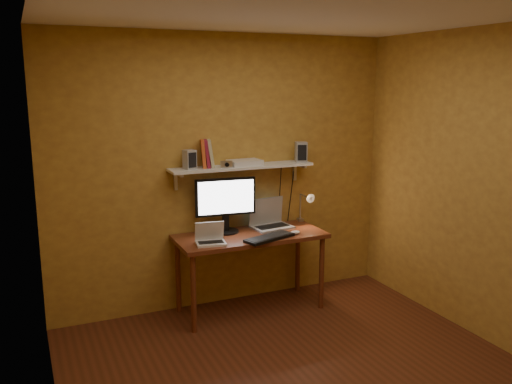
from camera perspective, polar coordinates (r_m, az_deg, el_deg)
name	(u,v)px	position (r m, az deg, el deg)	size (l,w,h in m)	color
room	(307,207)	(3.78, 5.38, -1.60)	(3.44, 3.24, 2.64)	#5A2817
desk	(250,243)	(5.10, -0.61, -5.40)	(1.40, 0.60, 0.75)	maroon
wall_shelf	(242,167)	(5.12, -1.48, 2.63)	(1.40, 0.25, 0.21)	silver
monitor	(226,202)	(5.09, -3.23, -1.08)	(0.58, 0.27, 0.52)	black
laptop	(269,220)	(5.31, 1.41, -2.92)	(0.40, 0.31, 0.28)	#9799A0
netbook	(210,238)	(4.81, -4.84, -4.80)	(0.28, 0.22, 0.19)	silver
keyboard	(269,238)	(4.93, 1.42, -4.84)	(0.49, 0.16, 0.03)	black
mouse	(295,232)	(5.09, 4.14, -4.26)	(0.10, 0.06, 0.03)	silver
desk_lamp	(306,203)	(5.42, 5.27, -1.21)	(0.09, 0.23, 0.38)	silver
speaker_left	(190,159)	(4.94, -7.00, 3.42)	(0.10, 0.10, 0.17)	#9799A0
speaker_right	(301,152)	(5.36, 4.76, 4.23)	(0.11, 0.11, 0.20)	#9799A0
books	(207,154)	(5.01, -5.17, 4.04)	(0.17, 0.18, 0.26)	#CF5624
shelf_camera	(226,164)	(4.98, -3.13, 2.92)	(0.11, 0.06, 0.06)	silver
router	(245,163)	(5.13, -1.20, 3.12)	(0.31, 0.20, 0.05)	silver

